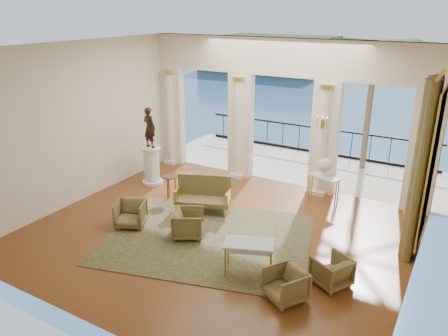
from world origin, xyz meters
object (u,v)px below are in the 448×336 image
Objects in this scene: armchair_b at (286,283)px; console_table at (324,181)px; statue at (149,127)px; armchair_a at (131,212)px; pedestal at (152,166)px; armchair_c at (331,270)px; side_table at (170,179)px; game_table at (249,246)px; armchair_d at (188,222)px; settee at (203,194)px.

console_table is at bearing 131.26° from armchair_b.
armchair_a is at bearing 125.74° from statue.
console_table is (3.85, 3.82, 0.32)m from armchair_a.
console_table is (5.22, 1.25, 0.11)m from pedestal.
armchair_c is at bearing 87.89° from armchair_b.
armchair_c is 5.68m from side_table.
game_table is 5.75m from pedestal.
armchair_d reaches higher than armchair_a.
statue is at bearing 139.78° from settee.
armchair_d is at bearing -64.06° from armchair_c.
settee reaches higher than armchair_a.
game_table is 5.88m from statue.
armchair_a is 1.09× the size of armchair_c.
side_table is (-4.00, -1.92, -0.08)m from console_table.
armchair_c is at bearing -49.95° from console_table.
armchair_a is 3.26m from statue.
statue is (-1.37, 2.57, 1.47)m from armchair_a.
pedestal reaches higher than armchair_c.
armchair_d is 0.65× the size of game_table.
game_table is (1.99, -0.64, 0.26)m from armchair_d.
side_table is at bearing -28.58° from pedestal.
armchair_c is 7.06m from pedestal.
armchair_b is at bearing -46.89° from game_table.
armchair_c is 3.65m from armchair_d.
armchair_c is 0.54× the size of statue.
armchair_a is at bearing -144.83° from settee.
pedestal reaches higher than side_table.
console_table is (-1.38, 3.73, 0.35)m from armchair_c.
console_table is at bearing -130.51° from armchair_c.
console_table is (2.26, 3.53, 0.31)m from armchair_d.
statue reaches higher than console_table.
side_table is (1.23, -0.67, 0.03)m from pedestal.
armchair_b is 1.10m from armchair_c.
settee is (-4.10, 1.62, 0.15)m from armchair_c.
armchair_a is 1.06× the size of armchair_b.
armchair_b is at bearing -35.83° from armchair_a.
console_table reaches higher than armchair_d.
statue is (0.00, 0.00, 1.26)m from pedestal.
settee is (-3.49, 2.53, 0.14)m from armchair_b.
side_table reaches higher than armchair_c.
armchair_a reaches higher than armchair_c.
armchair_d is at bearing 139.92° from game_table.
game_table is at bearing -31.27° from armchair_a.
armchair_d is at bearing -15.31° from armchair_a.
pedestal is 1.28× the size of console_table.
armchair_b is at bearing -4.86° from armchair_c.
armchair_d is (-3.65, 0.20, 0.03)m from armchair_c.
armchair_d is 4.01m from statue.
settee is 3.45m from console_table.
armchair_a reaches higher than armchair_b.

